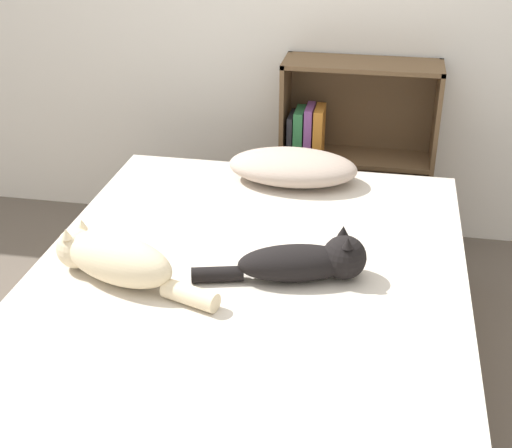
{
  "coord_description": "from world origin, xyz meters",
  "views": [
    {
      "loc": [
        0.4,
        -1.94,
        1.73
      ],
      "look_at": [
        0.0,
        0.14,
        0.62
      ],
      "focal_mm": 50.0,
      "sensor_mm": 36.0,
      "label": 1
    }
  ],
  "objects_px": {
    "pillow": "(293,167)",
    "cat_dark": "(307,261)",
    "bed": "(249,336)",
    "cat_light": "(114,259)",
    "bookshelf": "(351,150)"
  },
  "relations": [
    {
      "from": "bed",
      "to": "cat_dark",
      "type": "bearing_deg",
      "value": -3.14
    },
    {
      "from": "pillow",
      "to": "cat_dark",
      "type": "bearing_deg",
      "value": -78.22
    },
    {
      "from": "bed",
      "to": "pillow",
      "type": "distance_m",
      "value": 0.79
    },
    {
      "from": "cat_light",
      "to": "bookshelf",
      "type": "relative_size",
      "value": 0.64
    },
    {
      "from": "pillow",
      "to": "bookshelf",
      "type": "bearing_deg",
      "value": 68.57
    },
    {
      "from": "cat_light",
      "to": "cat_dark",
      "type": "xyz_separation_m",
      "value": [
        0.6,
        0.12,
        -0.01
      ]
    },
    {
      "from": "bed",
      "to": "cat_light",
      "type": "distance_m",
      "value": 0.54
    },
    {
      "from": "bed",
      "to": "cat_dark",
      "type": "height_order",
      "value": "cat_dark"
    },
    {
      "from": "bookshelf",
      "to": "bed",
      "type": "bearing_deg",
      "value": -101.18
    },
    {
      "from": "bed",
      "to": "cat_dark",
      "type": "xyz_separation_m",
      "value": [
        0.19,
        -0.01,
        0.32
      ]
    },
    {
      "from": "cat_dark",
      "to": "bookshelf",
      "type": "relative_size",
      "value": 0.61
    },
    {
      "from": "pillow",
      "to": "cat_dark",
      "type": "xyz_separation_m",
      "value": [
        0.15,
        -0.73,
        -0.0
      ]
    },
    {
      "from": "bed",
      "to": "bookshelf",
      "type": "relative_size",
      "value": 2.01
    },
    {
      "from": "bed",
      "to": "bookshelf",
      "type": "height_order",
      "value": "bookshelf"
    },
    {
      "from": "pillow",
      "to": "bookshelf",
      "type": "relative_size",
      "value": 0.59
    }
  ]
}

